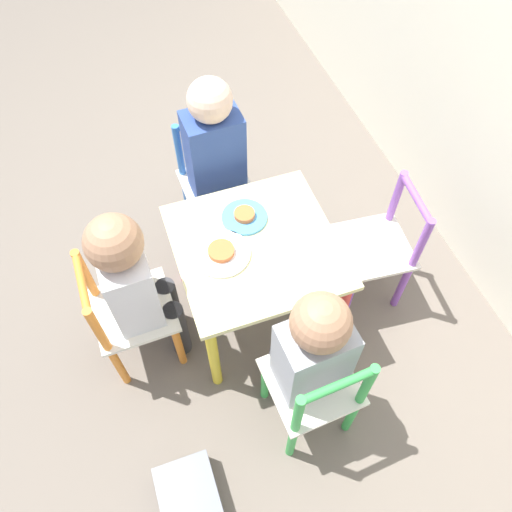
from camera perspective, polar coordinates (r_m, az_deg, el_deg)
The scene contains 11 objects.
ground_plane at distance 1.99m, azimuth 0.00°, elevation -6.10°, with size 6.00×6.00×0.00m, color #6B6056.
kids_table at distance 1.67m, azimuth 0.00°, elevation -0.13°, with size 0.52×0.52×0.44m.
chair_orange at distance 1.73m, azimuth -14.40°, elevation -6.54°, with size 0.27×0.27×0.53m.
chair_blue at distance 2.03m, azimuth -4.74°, elevation 8.16°, with size 0.27×0.27×0.53m.
chair_green at distance 1.59m, azimuth 6.66°, elevation -15.03°, with size 0.28×0.28×0.53m.
chair_purple at distance 1.88m, azimuth 13.71°, elevation 0.83°, with size 0.28×0.28×0.53m.
child_front at distance 1.58m, azimuth -13.64°, elevation -2.73°, with size 0.20×0.22×0.73m.
child_left at distance 1.85m, azimuth -4.56°, elevation 11.09°, with size 0.21×0.20×0.78m.
child_right at distance 1.45m, azimuth 6.20°, elevation -10.66°, with size 0.22×0.21×0.72m.
plate_front at distance 1.59m, azimuth -3.98°, elevation 0.37°, with size 0.19×0.19×0.03m.
plate_left at distance 1.68m, azimuth -1.33°, elevation 4.56°, with size 0.15×0.15×0.03m.
Camera 1 is at (0.89, -0.31, 1.75)m, focal length 35.00 mm.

